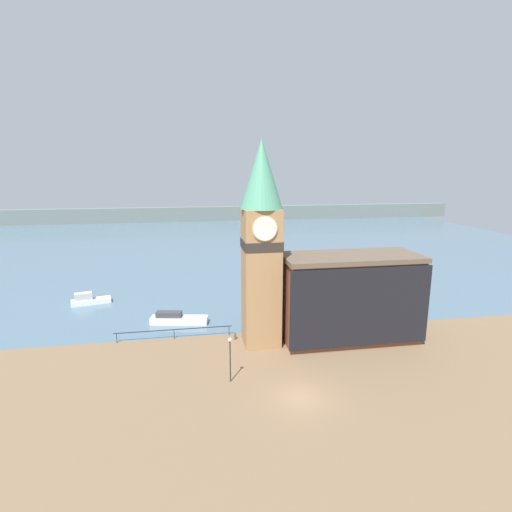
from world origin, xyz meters
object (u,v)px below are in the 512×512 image
at_px(mooring_bollard_near, 235,336).
at_px(lamp_post, 230,351).
at_px(clock_tower, 261,240).
at_px(boat_far, 89,300).
at_px(pier_building, 350,297).
at_px(boat_near, 177,319).

distance_m(mooring_bollard_near, lamp_post, 8.98).
xyz_separation_m(clock_tower, boat_far, (-20.80, 16.15, -10.46)).
relative_size(pier_building, lamp_post, 3.61).
distance_m(boat_far, lamp_post, 28.91).
bearing_deg(boat_far, clock_tower, -51.64).
xyz_separation_m(pier_building, mooring_bollard_near, (-12.03, 1.81, -4.19)).
relative_size(boat_near, lamp_post, 1.72).
distance_m(boat_near, boat_far, 15.05).
height_order(pier_building, boat_near, pier_building).
bearing_deg(pier_building, mooring_bollard_near, 171.44).
distance_m(pier_building, boat_far, 34.76).
bearing_deg(clock_tower, lamp_post, -118.95).
relative_size(clock_tower, mooring_bollard_near, 25.42).
bearing_deg(boat_near, mooring_bollard_near, -32.42).
xyz_separation_m(boat_far, mooring_bollard_near, (18.18, -14.90, -0.14)).
bearing_deg(pier_building, boat_near, 157.39).
distance_m(boat_near, lamp_post, 15.28).
height_order(boat_near, mooring_bollard_near, boat_near).
bearing_deg(mooring_bollard_near, pier_building, -8.56).
relative_size(pier_building, mooring_bollard_near, 17.71).
height_order(pier_building, mooring_bollard_near, pier_building).
xyz_separation_m(clock_tower, lamp_post, (-4.04, -7.30, -8.25)).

